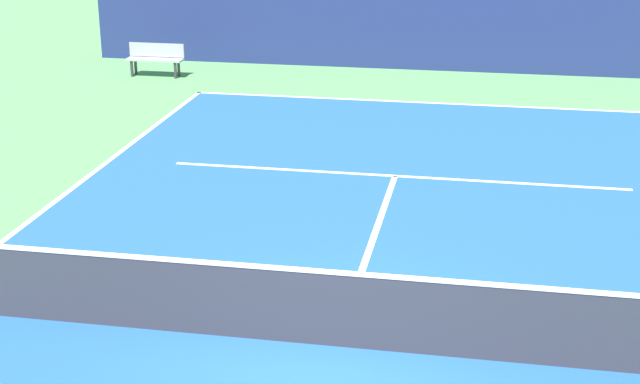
# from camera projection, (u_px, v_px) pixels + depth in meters

# --- Properties ---
(ground_plane) EXTENTS (80.00, 80.00, 0.00)m
(ground_plane) POSITION_uv_depth(u_px,v_px,m) (336.00, 347.00, 11.05)
(ground_plane) COLOR #4C8C4C
(court_surface) EXTENTS (11.00, 24.00, 0.01)m
(court_surface) POSITION_uv_depth(u_px,v_px,m) (336.00, 346.00, 11.05)
(court_surface) COLOR #1E4C99
(court_surface) RESTS_ON ground_plane
(baseline_far) EXTENTS (11.00, 0.10, 0.00)m
(baseline_far) POSITION_uv_depth(u_px,v_px,m) (421.00, 102.00, 22.12)
(baseline_far) COLOR white
(baseline_far) RESTS_ON court_surface
(service_line_far) EXTENTS (8.26, 0.10, 0.00)m
(service_line_far) POSITION_uv_depth(u_px,v_px,m) (395.00, 176.00, 16.98)
(service_line_far) COLOR white
(service_line_far) RESTS_ON court_surface
(centre_service_line) EXTENTS (0.10, 6.40, 0.00)m
(centre_service_line) POSITION_uv_depth(u_px,v_px,m) (372.00, 243.00, 14.01)
(centre_service_line) COLOR white
(centre_service_line) RESTS_ON court_surface
(back_wall) EXTENTS (19.05, 0.30, 2.44)m
(back_wall) POSITION_uv_depth(u_px,v_px,m) (434.00, 25.00, 25.25)
(back_wall) COLOR navy
(back_wall) RESTS_ON ground_plane
(stands_tier_lower) EXTENTS (19.05, 2.40, 2.98)m
(stands_tier_lower) POSITION_uv_depth(u_px,v_px,m) (438.00, 7.00, 26.41)
(stands_tier_lower) COLOR #9E9E99
(stands_tier_lower) RESTS_ON ground_plane
(tennis_net) EXTENTS (11.08, 0.08, 1.07)m
(tennis_net) POSITION_uv_depth(u_px,v_px,m) (336.00, 308.00, 10.88)
(tennis_net) COLOR black
(tennis_net) RESTS_ON court_surface
(player_bench) EXTENTS (1.50, 0.40, 0.85)m
(player_bench) POSITION_uv_depth(u_px,v_px,m) (156.00, 57.00, 24.73)
(player_bench) COLOR #99999E
(player_bench) RESTS_ON ground_plane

